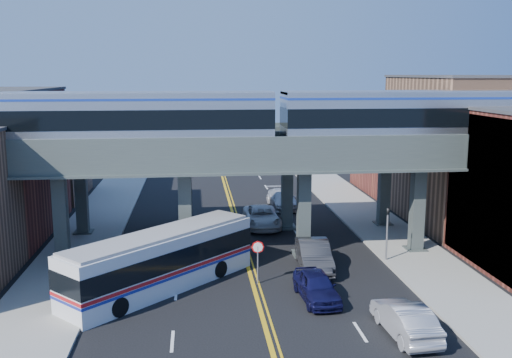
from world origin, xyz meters
TOP-DOWN VIEW (x-y plane):
  - ground at (0.00, 0.00)m, footprint 120.00×120.00m
  - sidewalk_west at (-11.50, 10.00)m, footprint 5.00×70.00m
  - sidewalk_east at (11.50, 10.00)m, footprint 5.00×70.00m
  - building_west_c at (-18.50, 29.00)m, footprint 8.00×10.00m
  - building_east_b at (18.50, 16.00)m, footprint 8.00×14.00m
  - building_east_c at (18.50, 29.00)m, footprint 8.00×10.00m
  - mural_panel at (14.55, 4.00)m, footprint 0.10×9.50m
  - elevated_viaduct_near at (0.00, 8.00)m, footprint 52.00×3.60m
  - elevated_viaduct_far at (0.00, 15.00)m, footprint 52.00×3.60m
  - transit_train at (-6.74, 8.00)m, footprint 52.66×3.31m
  - stop_sign at (0.30, 3.00)m, footprint 0.76×0.09m
  - traffic_signal at (9.20, 6.00)m, footprint 0.15×0.18m
  - transit_bus at (-5.30, 2.77)m, footprint 10.96×10.73m
  - car_lane_a at (3.24, 0.17)m, footprint 2.19×4.77m
  - car_lane_b at (4.15, 5.19)m, footprint 2.30×5.63m
  - car_lane_c at (2.06, 15.77)m, footprint 2.71×5.83m
  - car_lane_d at (4.77, 22.22)m, footprint 2.64×5.77m
  - car_parked_curb at (6.50, -4.56)m, footprint 2.00×5.02m

SIDE VIEW (x-z plane):
  - ground at x=0.00m, z-range 0.00..0.00m
  - sidewalk_west at x=-11.50m, z-range 0.00..0.16m
  - sidewalk_east at x=11.50m, z-range 0.00..0.16m
  - car_lane_a at x=3.24m, z-range 0.00..1.58m
  - car_lane_c at x=2.06m, z-range 0.00..1.62m
  - car_parked_curb at x=6.50m, z-range 0.00..1.63m
  - car_lane_d at x=4.77m, z-range 0.00..1.64m
  - car_lane_b at x=4.15m, z-range 0.00..1.82m
  - transit_bus at x=-5.30m, z-range 0.04..3.28m
  - stop_sign at x=0.30m, z-range 0.44..3.07m
  - traffic_signal at x=9.20m, z-range 0.25..4.35m
  - building_west_c at x=-18.50m, z-range 0.00..8.00m
  - building_east_c at x=18.50m, z-range 0.00..9.00m
  - mural_panel at x=14.55m, z-range 0.00..9.50m
  - building_east_b at x=18.50m, z-range 0.00..12.00m
  - elevated_viaduct_near at x=0.00m, z-range 2.77..10.17m
  - elevated_viaduct_far at x=0.00m, z-range 2.77..10.17m
  - transit_train at x=-6.74m, z-range 7.55..11.42m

